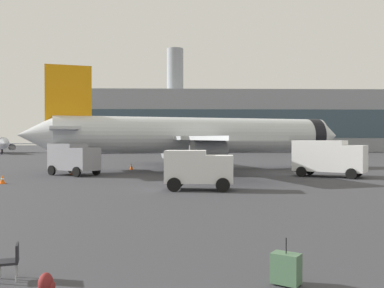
{
  "coord_description": "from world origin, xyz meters",
  "views": [
    {
      "loc": [
        0.04,
        -3.81,
        3.41
      ],
      "look_at": [
        0.82,
        25.46,
        3.0
      ],
      "focal_mm": 40.4,
      "sensor_mm": 36.0,
      "label": 1
    }
  ],
  "objects_px": {
    "fuel_truck": "(328,157)",
    "gate_chair": "(11,259)",
    "cargo_van": "(198,168)",
    "safety_cone_mid": "(73,171)",
    "rolling_suitcase": "(286,268)",
    "safety_cone_near": "(2,180)",
    "airplane_at_gate": "(197,136)",
    "traveller_backpack": "(46,284)",
    "safety_cone_outer": "(198,162)",
    "service_truck": "(73,158)",
    "safety_cone_far": "(131,166)"
  },
  "relations": [
    {
      "from": "fuel_truck",
      "to": "gate_chair",
      "type": "bearing_deg",
      "value": -122.21
    },
    {
      "from": "cargo_van",
      "to": "gate_chair",
      "type": "xyz_separation_m",
      "value": [
        -5.21,
        -17.76,
        -0.95
      ]
    },
    {
      "from": "safety_cone_mid",
      "to": "rolling_suitcase",
      "type": "bearing_deg",
      "value": -67.81
    },
    {
      "from": "safety_cone_near",
      "to": "rolling_suitcase",
      "type": "distance_m",
      "value": 27.47
    },
    {
      "from": "safety_cone_mid",
      "to": "rolling_suitcase",
      "type": "height_order",
      "value": "rolling_suitcase"
    },
    {
      "from": "airplane_at_gate",
      "to": "traveller_backpack",
      "type": "xyz_separation_m",
      "value": [
        -4.71,
        -36.78,
        -3.42
      ]
    },
    {
      "from": "airplane_at_gate",
      "to": "gate_chair",
      "type": "xyz_separation_m",
      "value": [
        -5.85,
        -35.77,
        -3.16
      ]
    },
    {
      "from": "safety_cone_near",
      "to": "traveller_backpack",
      "type": "xyz_separation_m",
      "value": [
        10.34,
        -23.01,
        -0.09
      ]
    },
    {
      "from": "cargo_van",
      "to": "traveller_backpack",
      "type": "xyz_separation_m",
      "value": [
        -4.07,
        -18.77,
        -1.22
      ]
    },
    {
      "from": "safety_cone_outer",
      "to": "rolling_suitcase",
      "type": "height_order",
      "value": "rolling_suitcase"
    },
    {
      "from": "traveller_backpack",
      "to": "safety_cone_near",
      "type": "bearing_deg",
      "value": 114.2
    },
    {
      "from": "safety_cone_outer",
      "to": "gate_chair",
      "type": "distance_m",
      "value": 45.05
    },
    {
      "from": "airplane_at_gate",
      "to": "traveller_backpack",
      "type": "bearing_deg",
      "value": -97.3
    },
    {
      "from": "rolling_suitcase",
      "to": "safety_cone_near",
      "type": "bearing_deg",
      "value": 124.85
    },
    {
      "from": "airplane_at_gate",
      "to": "safety_cone_mid",
      "type": "relative_size",
      "value": 52.31
    },
    {
      "from": "airplane_at_gate",
      "to": "safety_cone_near",
      "type": "height_order",
      "value": "airplane_at_gate"
    },
    {
      "from": "cargo_van",
      "to": "rolling_suitcase",
      "type": "distance_m",
      "value": 18.38
    },
    {
      "from": "fuel_truck",
      "to": "safety_cone_outer",
      "type": "bearing_deg",
      "value": 121.35
    },
    {
      "from": "service_truck",
      "to": "rolling_suitcase",
      "type": "xyz_separation_m",
      "value": [
        12.24,
        -29.84,
        -1.22
      ]
    },
    {
      "from": "service_truck",
      "to": "safety_cone_outer",
      "type": "bearing_deg",
      "value": 51.7
    },
    {
      "from": "airplane_at_gate",
      "to": "rolling_suitcase",
      "type": "bearing_deg",
      "value": -88.98
    },
    {
      "from": "safety_cone_outer",
      "to": "rolling_suitcase",
      "type": "bearing_deg",
      "value": -89.8
    },
    {
      "from": "service_truck",
      "to": "traveller_backpack",
      "type": "bearing_deg",
      "value": -77.2
    },
    {
      "from": "safety_cone_near",
      "to": "safety_cone_outer",
      "type": "xyz_separation_m",
      "value": [
        15.54,
        22.6,
        -0.02
      ]
    },
    {
      "from": "airplane_at_gate",
      "to": "safety_cone_far",
      "type": "height_order",
      "value": "airplane_at_gate"
    },
    {
      "from": "cargo_van",
      "to": "safety_cone_outer",
      "type": "height_order",
      "value": "cargo_van"
    },
    {
      "from": "fuel_truck",
      "to": "traveller_backpack",
      "type": "bearing_deg",
      "value": -119.53
    },
    {
      "from": "fuel_truck",
      "to": "safety_cone_near",
      "type": "distance_m",
      "value": 26.75
    },
    {
      "from": "safety_cone_mid",
      "to": "gate_chair",
      "type": "bearing_deg",
      "value": -78.72
    },
    {
      "from": "service_truck",
      "to": "safety_cone_outer",
      "type": "distance_m",
      "value": 19.54
    },
    {
      "from": "fuel_truck",
      "to": "gate_chair",
      "type": "xyz_separation_m",
      "value": [
        -17.04,
        -27.05,
        -1.27
      ]
    },
    {
      "from": "safety_cone_far",
      "to": "cargo_van",
      "type": "bearing_deg",
      "value": -70.8
    },
    {
      "from": "safety_cone_mid",
      "to": "gate_chair",
      "type": "height_order",
      "value": "gate_chair"
    },
    {
      "from": "rolling_suitcase",
      "to": "traveller_backpack",
      "type": "relative_size",
      "value": 2.29
    },
    {
      "from": "cargo_van",
      "to": "gate_chair",
      "type": "height_order",
      "value": "cargo_van"
    },
    {
      "from": "safety_cone_near",
      "to": "gate_chair",
      "type": "relative_size",
      "value": 0.75
    },
    {
      "from": "cargo_van",
      "to": "safety_cone_outer",
      "type": "distance_m",
      "value": 26.88
    },
    {
      "from": "rolling_suitcase",
      "to": "gate_chair",
      "type": "xyz_separation_m",
      "value": [
        -6.5,
        0.54,
        0.11
      ]
    },
    {
      "from": "safety_cone_mid",
      "to": "safety_cone_outer",
      "type": "height_order",
      "value": "safety_cone_mid"
    },
    {
      "from": "safety_cone_outer",
      "to": "gate_chair",
      "type": "xyz_separation_m",
      "value": [
        -6.34,
        -44.6,
        0.2
      ]
    },
    {
      "from": "safety_cone_near",
      "to": "gate_chair",
      "type": "distance_m",
      "value": 23.85
    },
    {
      "from": "cargo_van",
      "to": "airplane_at_gate",
      "type": "bearing_deg",
      "value": 87.95
    },
    {
      "from": "service_truck",
      "to": "gate_chair",
      "type": "bearing_deg",
      "value": -78.91
    },
    {
      "from": "safety_cone_near",
      "to": "rolling_suitcase",
      "type": "bearing_deg",
      "value": -55.15
    },
    {
      "from": "service_truck",
      "to": "fuel_truck",
      "type": "xyz_separation_m",
      "value": [
        22.78,
        -2.25,
        0.16
      ]
    },
    {
      "from": "fuel_truck",
      "to": "traveller_backpack",
      "type": "relative_size",
      "value": 13.18
    },
    {
      "from": "safety_cone_outer",
      "to": "traveller_backpack",
      "type": "height_order",
      "value": "safety_cone_outer"
    },
    {
      "from": "fuel_truck",
      "to": "traveller_backpack",
      "type": "distance_m",
      "value": 32.28
    },
    {
      "from": "safety_cone_near",
      "to": "safety_cone_far",
      "type": "distance_m",
      "value": 16.37
    },
    {
      "from": "fuel_truck",
      "to": "service_truck",
      "type": "bearing_deg",
      "value": 174.35
    }
  ]
}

